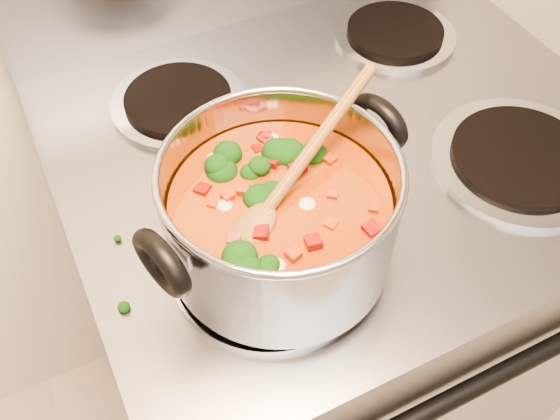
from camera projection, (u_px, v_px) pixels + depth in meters
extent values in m
cube|color=gray|center=(324.00, 304.00, 1.21)|extent=(0.76, 0.66, 0.92)
cylinder|color=black|center=(477.00, 386.00, 0.75)|extent=(0.65, 0.02, 0.02)
cylinder|color=#A5A5AD|center=(270.00, 261.00, 0.71)|extent=(0.23, 0.23, 0.01)
cylinder|color=black|center=(270.00, 257.00, 0.70)|extent=(0.18, 0.18, 0.01)
cylinder|color=#A5A5AD|center=(520.00, 160.00, 0.81)|extent=(0.23, 0.23, 0.01)
cylinder|color=black|center=(522.00, 156.00, 0.80)|extent=(0.18, 0.18, 0.01)
cylinder|color=#A5A5AD|center=(179.00, 103.00, 0.88)|extent=(0.19, 0.19, 0.01)
cylinder|color=black|center=(178.00, 99.00, 0.87)|extent=(0.15, 0.15, 0.01)
cylinder|color=#A5A5AD|center=(395.00, 35.00, 0.98)|extent=(0.19, 0.19, 0.01)
cylinder|color=black|center=(395.00, 31.00, 0.97)|extent=(0.15, 0.15, 0.01)
cylinder|color=#9F9FA7|center=(280.00, 214.00, 0.65)|extent=(0.25, 0.25, 0.13)
torus|color=#9F9FA7|center=(280.00, 171.00, 0.60)|extent=(0.25, 0.25, 0.01)
cylinder|color=#86380C|center=(280.00, 226.00, 0.67)|extent=(0.23, 0.23, 0.09)
torus|color=black|center=(162.00, 263.00, 0.56)|extent=(0.04, 0.08, 0.08)
torus|color=black|center=(378.00, 122.00, 0.68)|extent=(0.04, 0.08, 0.08)
ellipsoid|color=black|center=(334.00, 233.00, 0.61)|extent=(0.04, 0.04, 0.03)
ellipsoid|color=black|center=(322.00, 165.00, 0.66)|extent=(0.04, 0.04, 0.03)
ellipsoid|color=black|center=(187.00, 181.00, 0.65)|extent=(0.04, 0.04, 0.03)
ellipsoid|color=black|center=(311.00, 140.00, 0.69)|extent=(0.04, 0.04, 0.03)
ellipsoid|color=black|center=(202.00, 185.00, 0.65)|extent=(0.04, 0.04, 0.03)
ellipsoid|color=black|center=(315.00, 149.00, 0.68)|extent=(0.04, 0.04, 0.03)
ellipsoid|color=black|center=(278.00, 190.00, 0.64)|extent=(0.04, 0.04, 0.03)
ellipsoid|color=black|center=(330.00, 145.00, 0.68)|extent=(0.04, 0.04, 0.03)
ellipsoid|color=maroon|center=(287.00, 164.00, 0.67)|extent=(0.01, 0.01, 0.01)
ellipsoid|color=maroon|center=(310.00, 238.00, 0.60)|extent=(0.01, 0.01, 0.01)
ellipsoid|color=maroon|center=(206.00, 171.00, 0.66)|extent=(0.01, 0.01, 0.01)
ellipsoid|color=maroon|center=(263.00, 181.00, 0.65)|extent=(0.01, 0.01, 0.01)
ellipsoid|color=maroon|center=(369.00, 230.00, 0.61)|extent=(0.01, 0.01, 0.01)
ellipsoid|color=maroon|center=(249.00, 234.00, 0.61)|extent=(0.01, 0.01, 0.01)
ellipsoid|color=maroon|center=(244.00, 183.00, 0.65)|extent=(0.01, 0.01, 0.01)
ellipsoid|color=maroon|center=(233.00, 168.00, 0.66)|extent=(0.01, 0.01, 0.01)
ellipsoid|color=maroon|center=(204.00, 169.00, 0.66)|extent=(0.01, 0.01, 0.01)
ellipsoid|color=maroon|center=(291.00, 136.00, 0.69)|extent=(0.01, 0.01, 0.01)
ellipsoid|color=maroon|center=(249.00, 142.00, 0.69)|extent=(0.01, 0.01, 0.01)
ellipsoid|color=maroon|center=(197.00, 205.00, 0.63)|extent=(0.01, 0.01, 0.01)
ellipsoid|color=#A02908|center=(267.00, 191.00, 0.64)|extent=(0.01, 0.01, 0.01)
ellipsoid|color=#A02908|center=(343.00, 230.00, 0.61)|extent=(0.01, 0.01, 0.01)
ellipsoid|color=#A02908|center=(325.00, 253.00, 0.59)|extent=(0.01, 0.01, 0.01)
ellipsoid|color=#A02908|center=(346.00, 160.00, 0.67)|extent=(0.01, 0.01, 0.01)
ellipsoid|color=#A02908|center=(298.00, 195.00, 0.64)|extent=(0.01, 0.01, 0.01)
ellipsoid|color=#A02908|center=(196.00, 224.00, 0.61)|extent=(0.01, 0.01, 0.01)
ellipsoid|color=#A02908|center=(288.00, 261.00, 0.59)|extent=(0.01, 0.01, 0.01)
ellipsoid|color=#A02908|center=(308.00, 268.00, 0.58)|extent=(0.01, 0.01, 0.01)
ellipsoid|color=#A02908|center=(321.00, 153.00, 0.67)|extent=(0.01, 0.01, 0.01)
ellipsoid|color=#C2B485|center=(255.00, 138.00, 0.69)|extent=(0.02, 0.02, 0.01)
ellipsoid|color=#C2B485|center=(335.00, 188.00, 0.64)|extent=(0.02, 0.02, 0.01)
ellipsoid|color=#C2B485|center=(209.00, 249.00, 0.60)|extent=(0.02, 0.02, 0.01)
ellipsoid|color=#C2B485|center=(297.00, 162.00, 0.67)|extent=(0.02, 0.02, 0.01)
ellipsoid|color=#C2B485|center=(208.00, 163.00, 0.67)|extent=(0.02, 0.02, 0.01)
ellipsoid|color=#C2B485|center=(314.00, 166.00, 0.66)|extent=(0.02, 0.02, 0.01)
ellipsoid|color=olive|center=(253.00, 229.00, 0.61)|extent=(0.07, 0.06, 0.03)
cylinder|color=olive|center=(315.00, 145.00, 0.64)|extent=(0.20, 0.11, 0.08)
ellipsoid|color=black|center=(394.00, 342.00, 0.65)|extent=(0.01, 0.01, 0.01)
ellipsoid|color=black|center=(421.00, 201.00, 0.77)|extent=(0.01, 0.01, 0.01)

